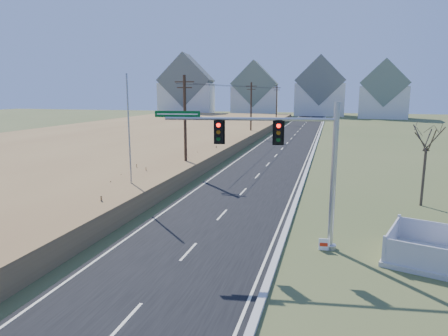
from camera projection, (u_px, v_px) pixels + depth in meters
ground at (202, 238)px, 20.92m from camera, size 260.00×260.00×0.00m
road at (294, 136)px, 68.29m from camera, size 8.00×180.00×0.06m
curb at (319, 136)px, 67.21m from camera, size 0.30×180.00×0.18m
reed_marsh at (139, 135)px, 64.88m from camera, size 38.00×110.00×1.30m
utility_pole_near at (185, 124)px, 35.92m from camera, size 1.80×0.26×9.00m
utility_pole_mid at (251, 110)px, 64.35m from camera, size 1.80×0.26×9.00m
utility_pole_far at (277, 104)px, 92.77m from camera, size 1.80×0.26×9.00m
condo_nw at (187, 91)px, 124.01m from camera, size 17.69×13.38×19.05m
condo_nnw at (255, 93)px, 126.58m from camera, size 14.93×11.17×17.03m
condo_n at (320, 91)px, 125.09m from camera, size 15.27×10.20×18.54m
condo_ne at (384, 94)px, 113.01m from camera, size 14.12×10.51×16.52m
traffic_signal_mast at (294, 160)px, 18.96m from camera, size 8.85×1.49×7.10m
open_sign at (324, 244)px, 19.24m from camera, size 0.48×0.11×0.59m
flagpole at (130, 152)px, 27.34m from camera, size 0.39×0.39×8.75m
bare_tree at (427, 136)px, 26.02m from camera, size 2.21×2.21×5.86m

